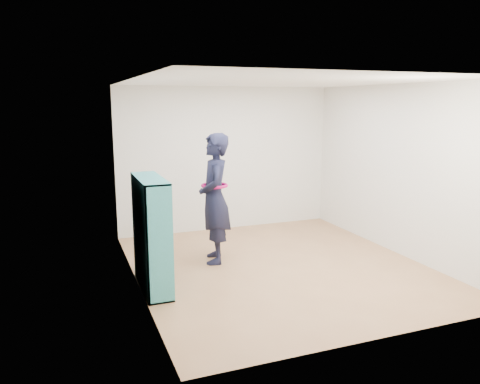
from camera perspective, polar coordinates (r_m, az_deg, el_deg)
name	(u,v)px	position (r m, az deg, el deg)	size (l,w,h in m)	color
floor	(279,266)	(6.84, 4.78, -9.03)	(4.50, 4.50, 0.00)	#9C6D47
ceiling	(282,81)	(6.43, 5.16, 13.29)	(4.50, 4.50, 0.00)	white
wall_left	(135,187)	(5.93, -12.72, 0.64)	(0.02, 4.50, 2.60)	silver
wall_right	(398,170)	(7.59, 18.68, 2.56)	(0.02, 4.50, 2.60)	silver
wall_back	(227,159)	(8.57, -1.63, 4.03)	(4.00, 0.02, 2.60)	silver
wall_front	(384,213)	(4.63, 17.20, -2.45)	(4.00, 0.02, 2.60)	silver
bookshelf	(150,236)	(5.95, -10.93, -5.24)	(0.31, 1.07, 1.42)	teal
person	(215,198)	(6.80, -3.11, -0.79)	(0.61, 0.78, 1.90)	black
smartphone	(204,189)	(6.86, -4.41, 0.35)	(0.03, 0.11, 0.14)	silver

